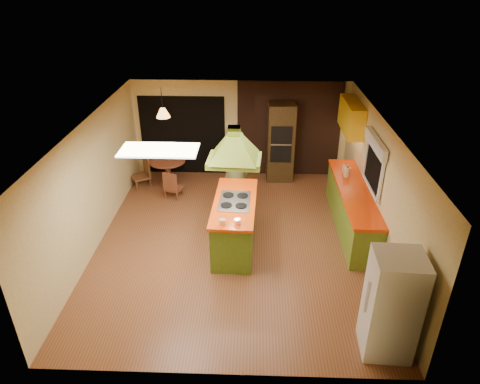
{
  "coord_description": "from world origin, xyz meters",
  "views": [
    {
      "loc": [
        0.37,
        -7.27,
        5.02
      ],
      "look_at": [
        0.11,
        -0.03,
        1.15
      ],
      "focal_mm": 32.0,
      "sensor_mm": 36.0,
      "label": 1
    }
  ],
  "objects_px": {
    "kitchen_island": "(235,223)",
    "wall_oven": "(280,142)",
    "dining_table": "(168,167)",
    "man": "(235,172)",
    "canister_large": "(347,172)",
    "refrigerator": "(391,305)"
  },
  "relations": [
    {
      "from": "refrigerator",
      "to": "canister_large",
      "type": "bearing_deg",
      "value": 91.63
    },
    {
      "from": "refrigerator",
      "to": "kitchen_island",
      "type": "bearing_deg",
      "value": 134.83
    },
    {
      "from": "wall_oven",
      "to": "canister_large",
      "type": "bearing_deg",
      "value": -54.45
    },
    {
      "from": "man",
      "to": "canister_large",
      "type": "distance_m",
      "value": 2.44
    },
    {
      "from": "man",
      "to": "wall_oven",
      "type": "bearing_deg",
      "value": -140.3
    },
    {
      "from": "wall_oven",
      "to": "canister_large",
      "type": "height_order",
      "value": "wall_oven"
    },
    {
      "from": "refrigerator",
      "to": "wall_oven",
      "type": "bearing_deg",
      "value": 105.65
    },
    {
      "from": "man",
      "to": "refrigerator",
      "type": "distance_m",
      "value": 4.57
    },
    {
      "from": "kitchen_island",
      "to": "man",
      "type": "relative_size",
      "value": 1.04
    },
    {
      "from": "canister_large",
      "to": "dining_table",
      "type": "bearing_deg",
      "value": 163.02
    },
    {
      "from": "refrigerator",
      "to": "canister_large",
      "type": "distance_m",
      "value": 3.91
    },
    {
      "from": "wall_oven",
      "to": "canister_large",
      "type": "xyz_separation_m",
      "value": [
        1.36,
        -1.74,
        0.01
      ]
    },
    {
      "from": "wall_oven",
      "to": "dining_table",
      "type": "relative_size",
      "value": 2.23
    },
    {
      "from": "man",
      "to": "refrigerator",
      "type": "relative_size",
      "value": 1.18
    },
    {
      "from": "man",
      "to": "dining_table",
      "type": "distance_m",
      "value": 2.24
    },
    {
      "from": "kitchen_island",
      "to": "wall_oven",
      "type": "height_order",
      "value": "wall_oven"
    },
    {
      "from": "kitchen_island",
      "to": "wall_oven",
      "type": "relative_size",
      "value": 1.0
    },
    {
      "from": "man",
      "to": "canister_large",
      "type": "height_order",
      "value": "man"
    },
    {
      "from": "dining_table",
      "to": "kitchen_island",
      "type": "bearing_deg",
      "value": -55.27
    },
    {
      "from": "kitchen_island",
      "to": "refrigerator",
      "type": "relative_size",
      "value": 1.23
    },
    {
      "from": "kitchen_island",
      "to": "refrigerator",
      "type": "distance_m",
      "value": 3.46
    },
    {
      "from": "man",
      "to": "dining_table",
      "type": "relative_size",
      "value": 2.15
    }
  ]
}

